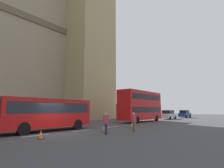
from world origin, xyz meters
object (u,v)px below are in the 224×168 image
at_px(double_decker_bus, 141,105).
at_px(pedestrian_near_cones, 106,123).
at_px(pedestrian_by_kerb, 134,121).
at_px(traffic_cone_middle, 104,129).
at_px(traffic_cone_east, 132,125).
at_px(traffic_cone_west, 41,135).
at_px(sedan_trailing, 185,114).
at_px(sedan_lead, 169,115).

xyz_separation_m(double_decker_bus, pedestrian_near_cones, (-15.25, -5.74, -1.80)).
height_order(double_decker_bus, pedestrian_by_kerb, double_decker_bus).
bearing_deg(double_decker_bus, traffic_cone_middle, -162.68).
height_order(traffic_cone_middle, traffic_cone_east, same).
bearing_deg(traffic_cone_middle, traffic_cone_west, 173.41).
height_order(double_decker_bus, pedestrian_near_cones, double_decker_bus).
distance_m(traffic_cone_east, pedestrian_near_cones, 5.98).
xyz_separation_m(sedan_trailing, traffic_cone_middle, (-34.79, -4.04, -0.63)).
bearing_deg(double_decker_bus, sedan_trailing, -0.86).
height_order(traffic_cone_west, pedestrian_near_cones, pedestrian_near_cones).
height_order(double_decker_bus, sedan_trailing, double_decker_bus).
relative_size(sedan_lead, pedestrian_by_kerb, 2.60).
relative_size(double_decker_bus, pedestrian_near_cones, 5.93).
bearing_deg(sedan_trailing, pedestrian_by_kerb, -169.42).
xyz_separation_m(sedan_lead, pedestrian_by_kerb, (-23.58, -6.45, -0.00)).
xyz_separation_m(traffic_cone_west, traffic_cone_east, (10.06, -0.62, 0.00)).
xyz_separation_m(double_decker_bus, traffic_cone_middle, (-13.97, -4.36, -2.43)).
relative_size(sedan_lead, pedestrian_near_cones, 2.60).
bearing_deg(traffic_cone_west, pedestrian_by_kerb, -21.67).
bearing_deg(traffic_cone_west, sedan_lead, 6.77).
xyz_separation_m(traffic_cone_middle, pedestrian_by_kerb, (1.52, -2.17, 0.63)).
bearing_deg(traffic_cone_middle, sedan_trailing, 6.63).
relative_size(sedan_trailing, pedestrian_near_cones, 2.60).
distance_m(traffic_cone_middle, traffic_cone_east, 4.50).
relative_size(traffic_cone_middle, pedestrian_by_kerb, 0.34).
bearing_deg(traffic_cone_east, traffic_cone_middle, -179.78).
bearing_deg(sedan_lead, double_decker_bus, 179.62).
height_order(sedan_lead, traffic_cone_east, sedan_lead).
bearing_deg(pedestrian_near_cones, traffic_cone_east, 13.63).
relative_size(sedan_lead, traffic_cone_east, 7.59).
height_order(sedan_lead, traffic_cone_middle, sedan_lead).
bearing_deg(traffic_cone_middle, double_decker_bus, 17.32).
height_order(traffic_cone_west, pedestrian_by_kerb, pedestrian_by_kerb).
distance_m(traffic_cone_west, traffic_cone_middle, 5.59).
height_order(sedan_trailing, pedestrian_near_cones, sedan_trailing).
xyz_separation_m(sedan_lead, traffic_cone_east, (-20.59, -4.27, -0.63)).
height_order(traffic_cone_west, traffic_cone_east, same).
relative_size(sedan_lead, sedan_trailing, 1.00).
distance_m(double_decker_bus, traffic_cone_middle, 14.84).
bearing_deg(double_decker_bus, traffic_cone_west, -169.23).
relative_size(traffic_cone_east, pedestrian_by_kerb, 0.34).
bearing_deg(pedestrian_by_kerb, double_decker_bus, 27.66).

